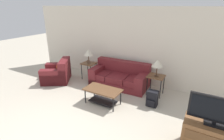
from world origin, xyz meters
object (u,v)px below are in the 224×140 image
couch (120,77)px  television (217,111)px  armchair (58,73)px  backpack (152,99)px  table_lamp_right (157,64)px  side_table_right (156,78)px  tv_console (210,139)px  side_table_left (89,65)px  table_lamp_left (88,53)px  coffee_table (103,93)px

couch → television: size_ratio=2.14×
armchair → television: (4.96, -1.03, 0.64)m
couch → backpack: (1.39, -0.74, -0.08)m
table_lamp_right → side_table_right: bearing=0.0°
armchair → tv_console: 5.07m
tv_console → television: 0.61m
side_table_left → television: (4.07, -1.76, 0.38)m
table_lamp_left → side_table_left: bearing=180.0°
television → armchair: bearing=168.2°
armchair → side_table_right: size_ratio=2.09×
coffee_table → television: television is taller
couch → coffee_table: size_ratio=1.93×
tv_console → couch: bearing=147.1°
couch → side_table_left: bearing=-177.4°
couch → armchair: bearing=-160.0°
armchair → television: 5.11m
couch → table_lamp_left: bearing=-177.4°
couch → armchair: couch is taller
coffee_table → table_lamp_right: bearing=48.6°
couch → table_lamp_left: (-1.26, -0.06, 0.72)m
couch → backpack: couch is taller
couch → coffee_table: (0.15, -1.32, 0.04)m
couch → side_table_left: 1.29m
armchair → tv_console: armchair is taller
coffee_table → television: (2.66, -0.50, 0.59)m
side_table_left → backpack: bearing=-14.4°
tv_console → television: size_ratio=1.05×
tv_console → backpack: tv_console is taller
armchair → side_table_right: 3.50m
television → backpack: size_ratio=2.06×
side_table_right → tv_console: bearing=-48.7°
side_table_left → television: size_ratio=0.68×
side_table_left → tv_console: (4.07, -1.76, -0.23)m
couch → tv_console: couch is taller
side_table_left → side_table_right: (2.52, 0.00, 0.00)m
couch → side_table_left: size_ratio=3.15×
couch → television: 3.41m
armchair → coffee_table: size_ratio=1.28×
backpack → tv_console: bearing=-37.2°
armchair → side_table_left: bearing=39.2°
couch → table_lamp_left: 1.45m
coffee_table → side_table_right: size_ratio=1.63×
coffee_table → backpack: 1.37m
backpack → side_table_left: bearing=165.6°
couch → tv_console: (2.81, -1.82, 0.02)m
table_lamp_left → tv_console: 4.49m
side_table_right → table_lamp_right: bearing=180.0°
table_lamp_right → tv_console: size_ratio=0.52×
coffee_table → side_table_left: size_ratio=1.63×
armchair → table_lamp_right: (3.41, 0.73, 0.73)m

